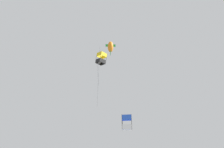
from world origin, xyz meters
name	(u,v)px	position (x,y,z in m)	size (l,w,h in m)	color
kite_fish_upper_right	(110,47)	(-3.24, -7.57, 37.90)	(2.50, 2.17, 7.54)	orange
kite_box_low_drifter	(127,122)	(-3.56, -4.43, 29.83)	(1.66, 1.75, 1.82)	blue
kite_box_far_centre	(101,58)	(-7.07, -4.93, 39.40)	(1.45, 1.18, 4.73)	yellow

